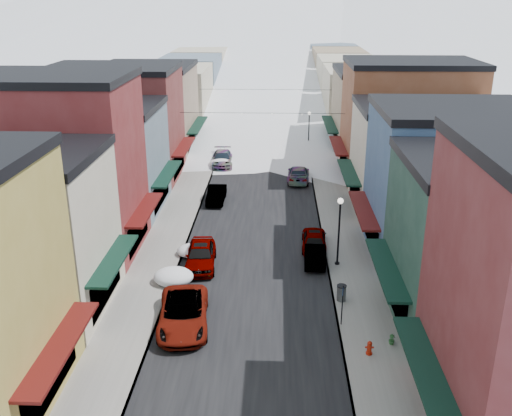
# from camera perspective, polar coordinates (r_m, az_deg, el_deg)

# --- Properties ---
(road) EXTENTS (10.00, 160.00, 0.01)m
(road) POSITION_cam_1_polar(r_m,az_deg,el_deg) (78.21, 0.99, 7.84)
(road) COLOR black
(road) RESTS_ON ground
(sidewalk_left) EXTENTS (3.20, 160.00, 0.15)m
(sidewalk_left) POSITION_cam_1_polar(r_m,az_deg,el_deg) (78.60, -3.87, 7.91)
(sidewalk_left) COLOR gray
(sidewalk_left) RESTS_ON ground
(sidewalk_right) EXTENTS (3.20, 160.00, 0.15)m
(sidewalk_right) POSITION_cam_1_polar(r_m,az_deg,el_deg) (78.35, 5.87, 7.81)
(sidewalk_right) COLOR gray
(sidewalk_right) RESTS_ON ground
(curb_left) EXTENTS (0.10, 160.00, 0.15)m
(curb_left) POSITION_cam_1_polar(r_m,az_deg,el_deg) (78.46, -2.73, 7.91)
(curb_left) COLOR slate
(curb_left) RESTS_ON ground
(curb_right) EXTENTS (0.10, 160.00, 0.15)m
(curb_right) POSITION_cam_1_polar(r_m,az_deg,el_deg) (78.26, 4.73, 7.83)
(curb_right) COLOR slate
(curb_right) RESTS_ON ground
(bldg_l_cream) EXTENTS (11.30, 8.20, 9.50)m
(bldg_l_cream) POSITION_cam_1_polar(r_m,az_deg,el_deg) (34.64, -23.17, -2.29)
(bldg_l_cream) COLOR beige
(bldg_l_cream) RESTS_ON ground
(bldg_l_brick_near) EXTENTS (12.30, 8.20, 12.50)m
(bldg_l_brick_near) POSITION_cam_1_polar(r_m,az_deg,el_deg) (41.28, -19.61, 3.94)
(bldg_l_brick_near) COLOR maroon
(bldg_l_brick_near) RESTS_ON ground
(bldg_l_grayblue) EXTENTS (11.30, 9.20, 9.00)m
(bldg_l_grayblue) POSITION_cam_1_polar(r_m,az_deg,el_deg) (49.28, -15.35, 4.86)
(bldg_l_grayblue) COLOR slate
(bldg_l_grayblue) RESTS_ON ground
(bldg_l_brick_far) EXTENTS (13.30, 9.20, 11.00)m
(bldg_l_brick_far) POSITION_cam_1_polar(r_m,az_deg,el_deg) (57.71, -13.84, 8.25)
(bldg_l_brick_far) COLOR maroon
(bldg_l_brick_far) RESTS_ON ground
(bldg_l_tan) EXTENTS (11.30, 11.20, 10.00)m
(bldg_l_tan) POSITION_cam_1_polar(r_m,az_deg,el_deg) (67.06, -10.71, 9.71)
(bldg_l_tan) COLOR #957A62
(bldg_l_tan) RESTS_ON ground
(bldg_r_green) EXTENTS (11.30, 9.20, 9.50)m
(bldg_r_green) POSITION_cam_1_polar(r_m,az_deg,el_deg) (33.04, 22.70, -3.30)
(bldg_r_green) COLOR #1D3D31
(bldg_r_green) RESTS_ON ground
(bldg_r_blue) EXTENTS (11.30, 9.20, 10.50)m
(bldg_r_blue) POSITION_cam_1_polar(r_m,az_deg,el_deg) (40.86, 18.67, 2.42)
(bldg_r_blue) COLOR #38567F
(bldg_r_blue) RESTS_ON ground
(bldg_r_cream) EXTENTS (12.30, 9.20, 9.00)m
(bldg_r_cream) POSITION_cam_1_polar(r_m,az_deg,el_deg) (49.52, 16.36, 4.83)
(bldg_r_cream) COLOR beige
(bldg_r_cream) RESTS_ON ground
(bldg_r_brick_far) EXTENTS (13.30, 9.20, 11.50)m
(bldg_r_brick_far) POSITION_cam_1_polar(r_m,az_deg,el_deg) (57.86, 14.92, 8.44)
(bldg_r_brick_far) COLOR brown
(bldg_r_brick_far) RESTS_ON ground
(bldg_r_tan) EXTENTS (11.30, 11.20, 9.50)m
(bldg_r_tan) POSITION_cam_1_polar(r_m,az_deg,el_deg) (67.48, 12.24, 9.45)
(bldg_r_tan) COLOR #8F795D
(bldg_r_tan) RESTS_ON ground
(distant_blocks) EXTENTS (34.00, 55.00, 8.00)m
(distant_blocks) POSITION_cam_1_polar(r_m,az_deg,el_deg) (100.17, 1.29, 12.97)
(distant_blocks) COLOR gray
(distant_blocks) RESTS_ON ground
(mountain_ridge) EXTENTS (670.00, 340.00, 34.00)m
(mountain_ridge) POSITION_cam_1_polar(r_m,az_deg,el_deg) (294.22, -2.07, 19.99)
(mountain_ridge) COLOR silver
(mountain_ridge) RESTS_ON ground
(overhead_cables) EXTENTS (16.40, 15.04, 0.04)m
(overhead_cables) POSITION_cam_1_polar(r_m,az_deg,el_deg) (64.74, 0.79, 10.75)
(overhead_cables) COLOR black
(overhead_cables) RESTS_ON ground
(car_white_suv) EXTENTS (3.28, 6.03, 1.60)m
(car_white_suv) POSITION_cam_1_polar(r_m,az_deg,el_deg) (32.09, -7.27, -10.42)
(car_white_suv) COLOR white
(car_white_suv) RESTS_ON ground
(car_silver_sedan) EXTENTS (2.27, 4.99, 1.66)m
(car_silver_sedan) POSITION_cam_1_polar(r_m,az_deg,el_deg) (38.59, -5.55, -4.69)
(car_silver_sedan) COLOR #999DA1
(car_silver_sedan) RESTS_ON ground
(car_dark_hatch) EXTENTS (1.52, 4.21, 1.38)m
(car_dark_hatch) POSITION_cam_1_polar(r_m,az_deg,el_deg) (50.40, -3.99, 1.35)
(car_dark_hatch) COLOR black
(car_dark_hatch) RESTS_ON ground
(car_silver_wagon) EXTENTS (2.53, 5.44, 1.54)m
(car_silver_wagon) POSITION_cam_1_polar(r_m,az_deg,el_deg) (61.26, -3.39, 4.94)
(car_silver_wagon) COLOR #A3A5AC
(car_silver_wagon) RESTS_ON ground
(car_green_sedan) EXTENTS (1.56, 4.09, 1.33)m
(car_green_sedan) POSITION_cam_1_polar(r_m,az_deg,el_deg) (39.21, 5.89, -4.54)
(car_green_sedan) COLOR black
(car_green_sedan) RESTS_ON ground
(car_gray_suv) EXTENTS (1.93, 4.43, 1.48)m
(car_gray_suv) POSITION_cam_1_polar(r_m,az_deg,el_deg) (41.32, 5.84, -3.07)
(car_gray_suv) COLOR gray
(car_gray_suv) RESTS_ON ground
(car_black_sedan) EXTENTS (2.34, 5.24, 1.49)m
(car_black_sedan) POSITION_cam_1_polar(r_m,az_deg,el_deg) (56.13, 4.26, 3.43)
(car_black_sedan) COLOR black
(car_black_sedan) RESTS_ON ground
(car_lane_silver) EXTENTS (2.14, 4.42, 1.46)m
(car_lane_silver) POSITION_cam_1_polar(r_m,az_deg,el_deg) (68.02, 0.30, 6.52)
(car_lane_silver) COLOR #A6A9AF
(car_lane_silver) RESTS_ON ground
(car_lane_white) EXTENTS (3.00, 5.86, 1.58)m
(car_lane_white) POSITION_cam_1_polar(r_m,az_deg,el_deg) (81.33, 2.36, 8.88)
(car_lane_white) COLOR silver
(car_lane_white) RESTS_ON ground
(fire_hydrant) EXTENTS (0.44, 0.33, 0.75)m
(fire_hydrant) POSITION_cam_1_polar(r_m,az_deg,el_deg) (30.17, 11.27, -13.58)
(fire_hydrant) COLOR #A61B08
(fire_hydrant) RESTS_ON sidewalk_right
(parking_sign) EXTENTS (0.09, 0.32, 2.40)m
(parking_sign) POSITION_cam_1_polar(r_m,az_deg,el_deg) (31.76, 8.64, -9.27)
(parking_sign) COLOR black
(parking_sign) RESTS_ON sidewalk_right
(trash_can) EXTENTS (0.58, 0.58, 0.99)m
(trash_can) POSITION_cam_1_polar(r_m,az_deg,el_deg) (34.53, 8.54, -8.38)
(trash_can) COLOR #515355
(trash_can) RESTS_ON sidewalk_right
(streetlamp_near) EXTENTS (0.39, 0.39, 4.73)m
(streetlamp_near) POSITION_cam_1_polar(r_m,az_deg,el_deg) (37.90, 8.33, -1.50)
(streetlamp_near) COLOR black
(streetlamp_near) RESTS_ON sidewalk_right
(streetlamp_far) EXTENTS (0.38, 0.38, 4.54)m
(streetlamp_far) POSITION_cam_1_polar(r_m,az_deg,el_deg) (66.72, 5.32, 8.17)
(streetlamp_far) COLOR black
(streetlamp_far) RESTS_ON sidewalk_right
(planter_far) EXTENTS (0.36, 0.36, 0.55)m
(planter_far) POSITION_cam_1_polar(r_m,az_deg,el_deg) (31.20, 13.41, -12.67)
(planter_far) COLOR #2C602E
(planter_far) RESTS_ON sidewalk_right
(snow_pile_near) EXTENTS (2.53, 2.75, 1.07)m
(snow_pile_near) POSITION_cam_1_polar(r_m,az_deg,el_deg) (36.70, -8.19, -6.77)
(snow_pile_near) COLOR white
(snow_pile_near) RESTS_ON ground
(snow_pile_mid) EXTENTS (2.10, 2.49, 0.89)m
(snow_pile_mid) POSITION_cam_1_polar(r_m,az_deg,el_deg) (40.28, -6.34, -4.23)
(snow_pile_mid) COLOR white
(snow_pile_mid) RESTS_ON ground
(snow_pile_far) EXTENTS (2.57, 2.78, 1.09)m
(snow_pile_far) POSITION_cam_1_polar(r_m,az_deg,el_deg) (60.41, -3.46, 4.46)
(snow_pile_far) COLOR white
(snow_pile_far) RESTS_ON ground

